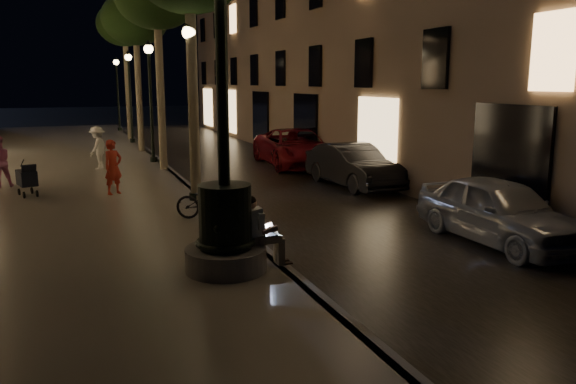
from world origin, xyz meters
name	(u,v)px	position (x,y,z in m)	size (l,w,h in m)	color
ground	(165,170)	(0.00, 15.00, 0.00)	(120.00, 120.00, 0.00)	black
cobble_lane	(239,166)	(3.00, 15.00, 0.01)	(6.00, 45.00, 0.02)	black
promenade	(55,173)	(-4.00, 15.00, 0.10)	(8.00, 45.00, 0.20)	slate
curb_strip	(165,167)	(0.00, 15.00, 0.10)	(0.25, 45.00, 0.20)	#59595B
fountain_lamppost	(225,213)	(-1.00, 2.00, 1.21)	(1.40, 1.40, 5.21)	#59595B
seated_man_laptop	(259,228)	(-0.39, 2.00, 0.88)	(0.90, 0.31, 1.28)	gray
tree_third	(135,20)	(-0.30, 20.00, 6.14)	(3.00, 3.00, 7.20)	#6B604C
tree_far	(124,25)	(-0.22, 26.00, 6.43)	(3.00, 3.00, 7.50)	#6B604C
lamp_curb_a	(191,88)	(-0.30, 8.00, 3.24)	(0.36, 0.36, 4.81)	black
lamp_curb_b	(150,86)	(-0.30, 16.00, 3.24)	(0.36, 0.36, 4.81)	black
lamp_curb_c	(130,85)	(-0.30, 24.00, 3.24)	(0.36, 0.36, 4.81)	black
lamp_curb_d	(117,84)	(-0.30, 32.00, 3.24)	(0.36, 0.36, 4.81)	black
stroller	(27,178)	(-4.60, 10.22, 0.72)	(0.62, 1.03, 1.04)	black
car_front	(499,211)	(5.04, 2.19, 0.71)	(1.67, 4.14, 1.41)	#AAAEB2
car_second	(353,166)	(5.20, 9.15, 0.70)	(1.49, 4.26, 1.40)	black
car_third	(296,148)	(5.16, 14.10, 0.75)	(2.50, 5.43, 1.51)	maroon
pedestrian_red	(113,167)	(-2.29, 9.66, 0.99)	(0.57, 0.38, 1.58)	red
pedestrian_white	(98,148)	(-2.46, 14.85, 0.99)	(1.03, 0.59, 1.59)	white
bicycle	(210,201)	(-0.40, 5.67, 0.63)	(0.57, 1.65, 0.87)	black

